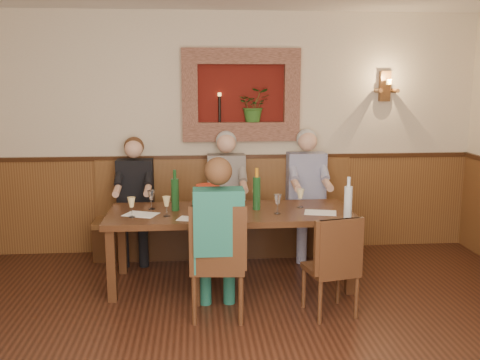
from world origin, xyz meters
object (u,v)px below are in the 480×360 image
object	(u,v)px
person_bench_left	(135,210)
water_bottle	(348,202)
chair_near_left	(218,283)
wine_bottle_green_b	(175,194)
bench	(225,226)
spittoon_bucket	(208,198)
person_chair_front	(218,252)
wine_bottle_green_a	(257,192)
person_bench_mid	(227,206)
dining_table	(230,218)
person_bench_right	(307,204)
chair_near_right	(331,286)

from	to	relation	value
person_bench_left	water_bottle	world-z (taller)	person_bench_left
chair_near_left	wine_bottle_green_b	bearing A→B (deg)	119.71
bench	spittoon_bucket	distance (m)	1.12
person_chair_front	spittoon_bucket	bearing A→B (deg)	94.89
wine_bottle_green_a	wine_bottle_green_b	distance (m)	0.81
person_bench_mid	spittoon_bucket	xyz separation A→B (m)	(-0.23, -0.84, 0.28)
water_bottle	person_chair_front	bearing A→B (deg)	-162.27
dining_table	bench	distance (m)	1.01
person_bench_left	person_bench_right	bearing A→B (deg)	-0.07
chair_near_left	person_bench_left	distance (m)	1.84
dining_table	person_bench_mid	world-z (taller)	person_bench_mid
chair_near_left	person_bench_left	xyz separation A→B (m)	(-0.87, 1.60, 0.28)
dining_table	bench	bearing A→B (deg)	90.00
person_bench_left	dining_table	bearing A→B (deg)	-39.26
chair_near_left	person_bench_right	size ratio (longest dim) A/B	0.70
spittoon_bucket	wine_bottle_green_a	xyz separation A→B (m)	(0.49, 0.04, 0.04)
chair_near_left	spittoon_bucket	bearing A→B (deg)	99.57
chair_near_right	person_bench_left	bearing A→B (deg)	126.39
bench	wine_bottle_green_b	distance (m)	1.19
dining_table	person_chair_front	size ratio (longest dim) A/B	1.70
dining_table	person_bench_mid	xyz separation A→B (m)	(0.01, 0.84, -0.07)
chair_near_left	person_bench_mid	xyz separation A→B (m)	(0.17, 1.60, 0.30)
person_bench_mid	spittoon_bucket	size ratio (longest dim) A/B	5.49
person_bench_mid	water_bottle	size ratio (longest dim) A/B	3.69
chair_near_left	spittoon_bucket	world-z (taller)	chair_near_left
spittoon_bucket	wine_bottle_green_a	bearing A→B (deg)	4.63
chair_near_right	wine_bottle_green_a	world-z (taller)	wine_bottle_green_a
person_bench_mid	wine_bottle_green_b	xyz separation A→B (m)	(-0.56, -0.77, 0.32)
person_bench_mid	bench	bearing A→B (deg)	97.51
chair_near_right	bench	bearing A→B (deg)	103.22
person_chair_front	wine_bottle_green_a	world-z (taller)	person_chair_front
person_bench_left	person_bench_mid	world-z (taller)	person_bench_mid
person_bench_mid	wine_bottle_green_a	xyz separation A→B (m)	(0.25, -0.80, 0.32)
bench	person_bench_right	bearing A→B (deg)	-6.45
person_bench_left	water_bottle	size ratio (longest dim) A/B	3.53
chair_near_left	wine_bottle_green_b	size ratio (longest dim) A/B	2.51
wine_bottle_green_b	wine_bottle_green_a	bearing A→B (deg)	-1.81
bench	water_bottle	xyz separation A→B (m)	(1.07, -1.33, 0.58)
chair_near_left	water_bottle	size ratio (longest dim) A/B	2.60
person_bench_left	water_bottle	distance (m)	2.45
person_chair_front	bench	bearing A→B (deg)	84.89
person_bench_left	person_chair_front	xyz separation A→B (m)	(0.87, -1.62, 0.01)
water_bottle	wine_bottle_green_a	bearing A→B (deg)	152.18
dining_table	person_bench_left	world-z (taller)	person_bench_left
person_chair_front	person_bench_mid	bearing A→B (deg)	84.06
dining_table	person_bench_right	xyz separation A→B (m)	(0.95, 0.84, -0.06)
person_chair_front	wine_bottle_green_b	size ratio (longest dim) A/B	3.45
chair_near_left	person_bench_right	distance (m)	1.97
person_bench_left	person_chair_front	bearing A→B (deg)	-61.66
chair_near_right	person_bench_right	bearing A→B (deg)	73.59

